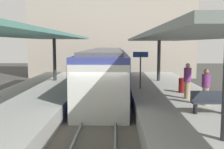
# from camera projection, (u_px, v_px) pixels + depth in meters

# --- Properties ---
(ground_plane) EXTENTS (80.00, 80.00, 0.00)m
(ground_plane) POSITION_uv_depth(u_px,v_px,m) (100.00, 124.00, 12.82)
(ground_plane) COLOR #383835
(platform_left) EXTENTS (4.40, 28.00, 1.00)m
(platform_left) POSITION_uv_depth(u_px,v_px,m) (18.00, 113.00, 12.84)
(platform_left) COLOR #9E9E99
(platform_left) RESTS_ON ground_plane
(platform_right) EXTENTS (4.40, 28.00, 1.00)m
(platform_right) POSITION_uv_depth(u_px,v_px,m) (183.00, 114.00, 12.69)
(platform_right) COLOR #9E9E99
(platform_right) RESTS_ON ground_plane
(track_ballast) EXTENTS (3.20, 28.00, 0.20)m
(track_ballast) POSITION_uv_depth(u_px,v_px,m) (100.00, 122.00, 12.81)
(track_ballast) COLOR #59544C
(track_ballast) RESTS_ON ground_plane
(rail_near_side) EXTENTS (0.08, 28.00, 0.14)m
(rail_near_side) POSITION_uv_depth(u_px,v_px,m) (84.00, 118.00, 12.80)
(rail_near_side) COLOR slate
(rail_near_side) RESTS_ON track_ballast
(rail_far_side) EXTENTS (0.08, 28.00, 0.14)m
(rail_far_side) POSITION_uv_depth(u_px,v_px,m) (116.00, 118.00, 12.77)
(rail_far_side) COLOR slate
(rail_far_side) RESTS_ON track_ballast
(commuter_train) EXTENTS (2.78, 15.85, 3.10)m
(commuter_train) POSITION_uv_depth(u_px,v_px,m) (106.00, 72.00, 19.58)
(commuter_train) COLOR #38428C
(commuter_train) RESTS_ON track_ballast
(canopy_left) EXTENTS (4.18, 21.00, 3.23)m
(canopy_left) POSITION_uv_depth(u_px,v_px,m) (25.00, 35.00, 13.83)
(canopy_left) COLOR #333335
(canopy_left) RESTS_ON platform_left
(canopy_right) EXTENTS (4.18, 21.00, 3.09)m
(canopy_right) POSITION_uv_depth(u_px,v_px,m) (178.00, 38.00, 13.70)
(canopy_right) COLOR #333335
(canopy_right) RESTS_ON platform_right
(platform_bench) EXTENTS (1.40, 0.41, 0.86)m
(platform_bench) POSITION_uv_depth(u_px,v_px,m) (209.00, 101.00, 10.77)
(platform_bench) COLOR black
(platform_bench) RESTS_ON platform_right
(platform_sign) EXTENTS (0.90, 0.08, 2.21)m
(platform_sign) POSITION_uv_depth(u_px,v_px,m) (140.00, 62.00, 16.51)
(platform_sign) COLOR #262628
(platform_sign) RESTS_ON platform_right
(litter_bin) EXTENTS (0.44, 0.44, 0.80)m
(litter_bin) POSITION_uv_depth(u_px,v_px,m) (183.00, 85.00, 15.33)
(litter_bin) COLOR maroon
(litter_bin) RESTS_ON platform_right
(passenger_near_bench) EXTENTS (0.36, 0.36, 1.58)m
(passenger_near_bench) POSITION_uv_depth(u_px,v_px,m) (206.00, 87.00, 12.17)
(passenger_near_bench) COLOR #998460
(passenger_near_bench) RESTS_ON platform_right
(passenger_mid_platform) EXTENTS (0.36, 0.36, 1.74)m
(passenger_mid_platform) POSITION_uv_depth(u_px,v_px,m) (187.00, 80.00, 13.56)
(passenger_mid_platform) COLOR #998460
(passenger_mid_platform) RESTS_ON platform_right
(station_building_backdrop) EXTENTS (18.00, 6.00, 11.00)m
(station_building_backdrop) POSITION_uv_depth(u_px,v_px,m) (112.00, 28.00, 32.08)
(station_building_backdrop) COLOR #A89E8E
(station_building_backdrop) RESTS_ON ground_plane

